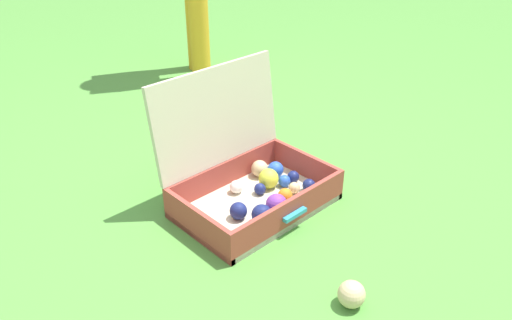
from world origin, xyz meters
TOP-DOWN VIEW (x-y plane):
  - ground_plane at (0.00, 0.00)m, footprint 16.00×16.00m
  - open_suitcase at (0.10, 0.03)m, footprint 0.60×0.47m
  - stray_ball_on_grass at (-0.05, -0.60)m, footprint 0.09×0.09m

SIDE VIEW (x-z plane):
  - ground_plane at x=0.00m, z-range 0.00..0.00m
  - stray_ball_on_grass at x=-0.05m, z-range 0.00..0.09m
  - open_suitcase at x=0.10m, z-range -0.15..0.37m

